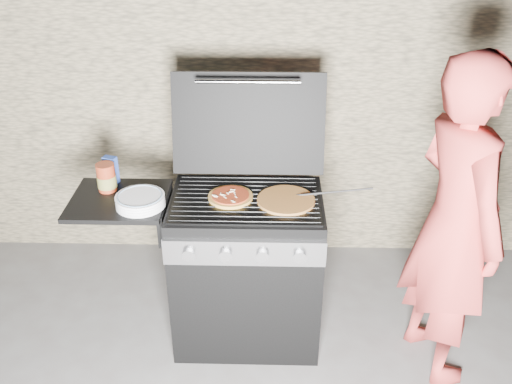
{
  "coord_description": "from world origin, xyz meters",
  "views": [
    {
      "loc": [
        0.12,
        -2.56,
        2.4
      ],
      "look_at": [
        0.05,
        0.0,
        0.95
      ],
      "focal_mm": 40.0,
      "sensor_mm": 36.0,
      "label": 1
    }
  ],
  "objects_px": {
    "pizza_topped": "(230,196)",
    "person": "(455,225)",
    "gas_grill": "(203,268)",
    "sauce_jar": "(106,177)"
  },
  "relations": [
    {
      "from": "gas_grill",
      "to": "person",
      "type": "distance_m",
      "value": 1.36
    },
    {
      "from": "gas_grill",
      "to": "pizza_topped",
      "type": "xyz_separation_m",
      "value": [
        0.17,
        -0.0,
        0.47
      ]
    },
    {
      "from": "gas_grill",
      "to": "sauce_jar",
      "type": "relative_size",
      "value": 8.75
    },
    {
      "from": "gas_grill",
      "to": "sauce_jar",
      "type": "bearing_deg",
      "value": 169.99
    },
    {
      "from": "pizza_topped",
      "to": "person",
      "type": "distance_m",
      "value": 1.13
    },
    {
      "from": "person",
      "to": "gas_grill",
      "type": "bearing_deg",
      "value": 65.42
    },
    {
      "from": "sauce_jar",
      "to": "person",
      "type": "relative_size",
      "value": 0.09
    },
    {
      "from": "pizza_topped",
      "to": "person",
      "type": "xyz_separation_m",
      "value": [
        1.11,
        -0.18,
        -0.05
      ]
    },
    {
      "from": "gas_grill",
      "to": "sauce_jar",
      "type": "xyz_separation_m",
      "value": [
        -0.5,
        0.09,
        0.52
      ]
    },
    {
      "from": "sauce_jar",
      "to": "gas_grill",
      "type": "bearing_deg",
      "value": -10.01
    }
  ]
}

